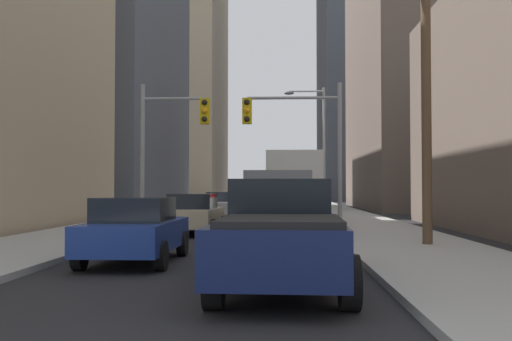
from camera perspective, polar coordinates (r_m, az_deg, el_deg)
sidewalk_left at (r=53.41m, az=-5.18°, el=-3.49°), size 3.96×160.00×0.15m
sidewalk_right at (r=53.07m, az=6.48°, el=-3.50°), size 3.96×160.00×0.15m
city_bus at (r=31.16m, az=3.88°, el=-1.36°), size 2.90×11.58×3.40m
pickup_truck_navy at (r=10.25m, az=2.46°, el=-6.21°), size 2.20×5.47×1.90m
cargo_van_grey at (r=19.57m, az=2.40°, el=-3.03°), size 2.16×5.27×2.26m
sedan_blue at (r=13.94m, az=-11.63°, el=-5.65°), size 1.95×4.20×1.52m
sedan_beige at (r=22.22m, az=-6.12°, el=-4.20°), size 1.95×4.26×1.52m
sedan_silver at (r=33.45m, az=-3.32°, el=-3.37°), size 1.95×4.21×1.52m
sedan_maroon at (r=43.42m, az=2.44°, el=-2.99°), size 1.96×4.27×1.52m
traffic_signal_near_left at (r=24.22m, az=-8.28°, el=3.65°), size 2.85×0.44×6.00m
traffic_signal_near_right at (r=23.82m, az=4.01°, el=3.87°), size 4.03×0.44×6.00m
utility_pole_right at (r=17.62m, az=16.22°, el=8.30°), size 2.20×0.28×9.03m
street_lamp_right at (r=33.76m, az=6.01°, el=3.05°), size 2.36×0.32×7.50m
building_left_mid_office at (r=52.91m, az=-19.89°, el=8.44°), size 21.00×22.51×21.94m
building_left_far_tower at (r=97.35m, az=-7.84°, el=13.35°), size 14.71×24.85×54.03m
building_right_mid_block at (r=53.70m, az=19.24°, el=8.79°), size 17.16×21.61×22.88m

